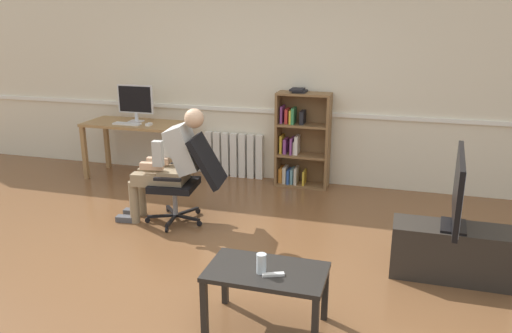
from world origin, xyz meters
The scene contains 15 objects.
ground_plane centered at (0.00, 0.00, 0.00)m, with size 18.00×18.00×0.00m, color brown.
back_wall centered at (0.00, 2.65, 1.35)m, with size 12.00×0.13×2.70m.
computer_desk centered at (-1.89, 2.15, 0.65)m, with size 1.37×0.62×0.76m.
imac_monitor centered at (-1.92, 2.23, 1.04)m, with size 0.51×0.14×0.49m.
keyboard centered at (-1.94, 2.01, 0.77)m, with size 0.37×0.12×0.02m, color white.
computer_mouse centered at (-1.63, 2.03, 0.77)m, with size 0.06×0.10×0.03m, color white.
bookshelf centered at (0.26, 2.44, 0.59)m, with size 0.68×0.29×1.25m.
radiator centered at (-0.66, 2.54, 0.30)m, with size 0.81×0.08×0.60m.
office_chair centered at (-0.59, 0.91, 0.52)m, with size 0.85×0.63×0.95m.
person_seated centered at (-0.79, 0.88, 0.65)m, with size 0.98×0.43×1.23m.
tv_stand centered at (1.96, 0.44, 0.23)m, with size 0.96×0.37×0.45m.
tv_screen centered at (1.97, 0.44, 0.78)m, with size 0.22×0.98×0.62m.
coffee_table centered at (0.67, -0.69, 0.39)m, with size 0.82×0.48×0.45m.
drinking_glass centered at (0.65, -0.73, 0.52)m, with size 0.07×0.07×0.14m, color silver.
spare_remote centered at (0.74, -0.75, 0.46)m, with size 0.04×0.15×0.02m, color white.
Camera 1 is at (1.47, -3.68, 2.13)m, focal length 35.28 mm.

